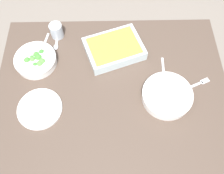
# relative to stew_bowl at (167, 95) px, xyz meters

# --- Properties ---
(ground_plane) EXTENTS (6.00, 6.00, 0.00)m
(ground_plane) POSITION_rel_stew_bowl_xyz_m (-0.27, 0.07, -0.77)
(ground_plane) COLOR slate
(dining_table) EXTENTS (1.20, 0.90, 0.74)m
(dining_table) POSITION_rel_stew_bowl_xyz_m (-0.27, 0.07, -0.12)
(dining_table) COLOR #4C3D33
(dining_table) RESTS_ON ground_plane
(stew_bowl) EXTENTS (0.25, 0.25, 0.06)m
(stew_bowl) POSITION_rel_stew_bowl_xyz_m (0.00, 0.00, 0.00)
(stew_bowl) COLOR white
(stew_bowl) RESTS_ON dining_table
(broccoli_bowl) EXTENTS (0.22, 0.22, 0.07)m
(broccoli_bowl) POSITION_rel_stew_bowl_xyz_m (-0.67, 0.22, -0.00)
(broccoli_bowl) COLOR white
(broccoli_bowl) RESTS_ON dining_table
(baking_dish) EXTENTS (0.36, 0.31, 0.06)m
(baking_dish) POSITION_rel_stew_bowl_xyz_m (-0.25, 0.29, 0.00)
(baking_dish) COLOR silver
(baking_dish) RESTS_ON dining_table
(drink_cup) EXTENTS (0.07, 0.07, 0.08)m
(drink_cup) POSITION_rel_stew_bowl_xyz_m (-0.58, 0.41, 0.01)
(drink_cup) COLOR #B2BCC6
(drink_cup) RESTS_ON dining_table
(side_plate) EXTENTS (0.22, 0.22, 0.01)m
(side_plate) POSITION_rel_stew_bowl_xyz_m (-0.63, -0.05, -0.03)
(side_plate) COLOR white
(side_plate) RESTS_ON dining_table
(spoon_by_stew) EXTENTS (0.03, 0.18, 0.01)m
(spoon_by_stew) POSITION_rel_stew_bowl_xyz_m (0.01, 0.13, -0.03)
(spoon_by_stew) COLOR silver
(spoon_by_stew) RESTS_ON dining_table
(spoon_by_broccoli) EXTENTS (0.05, 0.18, 0.01)m
(spoon_by_broccoli) POSITION_rel_stew_bowl_xyz_m (-0.66, 0.31, -0.03)
(spoon_by_broccoli) COLOR silver
(spoon_by_broccoli) RESTS_ON dining_table
(spoon_spare) EXTENTS (0.03, 0.18, 0.01)m
(spoon_spare) POSITION_rel_stew_bowl_xyz_m (-0.58, 0.37, -0.03)
(spoon_spare) COLOR silver
(spoon_spare) RESTS_ON dining_table
(fork_on_table) EXTENTS (0.17, 0.09, 0.01)m
(fork_on_table) POSITION_rel_stew_bowl_xyz_m (0.17, 0.07, -0.03)
(fork_on_table) COLOR silver
(fork_on_table) RESTS_ON dining_table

